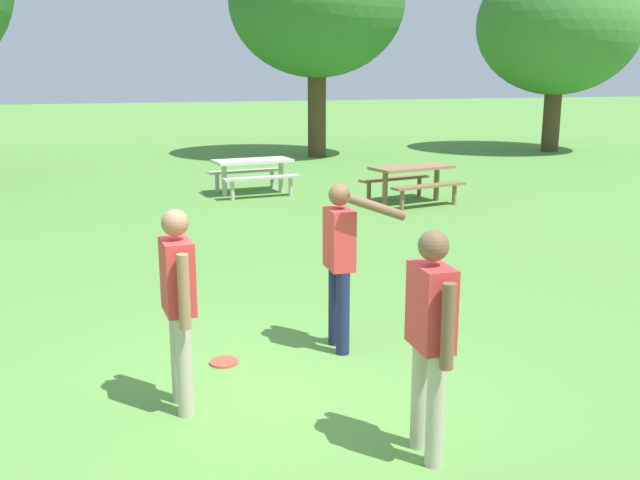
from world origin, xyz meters
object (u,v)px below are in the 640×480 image
Objects in this scene: person_thrower at (341,254)px; frisbee at (224,362)px; picnic_table_far at (253,169)px; person_catcher at (430,330)px; picnic_table_near at (412,176)px; tree_slender_mid at (317,2)px; tree_back_left at (558,25)px; person_bystander at (178,297)px.

person_thrower reaches higher than frisbee.
person_catcher is at bearing -96.80° from picnic_table_far.
person_catcher is at bearing -92.71° from person_thrower.
picnic_table_far is (2.40, 9.20, 0.55)m from frisbee.
picnic_table_near is 9.52m from tree_slender_mid.
frisbee is (-1.15, -0.01, -0.95)m from person_thrower.
tree_back_left is at bearing 46.21° from frisbee.
tree_back_left reaches higher than frisbee.
picnic_table_near is 1.07× the size of picnic_table_far.
person_catcher is 21.38m from tree_back_left.
person_catcher is 6.13× the size of frisbee.
picnic_table_near is (4.20, 9.15, -0.38)m from person_catcher.
picnic_table_near is at bearing -139.28° from tree_back_left.
picnic_table_near is 3.56m from picnic_table_far.
frisbee is at bearing 58.80° from person_bystander.
person_catcher is 2.51m from frisbee.
tree_back_left is at bearing 40.72° from picnic_table_near.
picnic_table_near is at bearing 59.89° from person_thrower.
person_bystander is 21.41m from tree_back_left.
person_thrower is 2.09m from person_catcher.
picnic_table_near is at bearing -94.73° from tree_slender_mid.
tree_slender_mid is (3.56, 6.41, 4.18)m from picnic_table_far.
frisbee is at bearing -179.49° from person_thrower.
picnic_table_far reaches higher than frisbee.
person_catcher is 1.00× the size of person_bystander.
person_thrower is 1.00× the size of person_catcher.
tree_back_left reaches higher than picnic_table_near.
person_bystander is (-1.54, 1.28, 0.00)m from person_catcher.
tree_slender_mid reaches higher than picnic_table_far.
person_thrower is 9.29m from picnic_table_far.
picnic_table_far is 0.29× the size of tree_back_left.
tree_slender_mid is (6.44, 16.40, 3.80)m from person_bystander.
tree_back_left reaches higher than picnic_table_far.
picnic_table_far is 0.26× the size of tree_slender_mid.
tree_back_left is (14.02, 14.62, 4.13)m from frisbee.
person_thrower is 8.18m from picnic_table_near.
person_bystander is 0.84× the size of picnic_table_near.
person_thrower is at bearing -131.36° from tree_back_left.
picnic_table_far is (1.25, 9.19, -0.40)m from person_thrower.
person_thrower and person_catcher have the same top height.
frisbee is 9.53m from picnic_table_far.
person_thrower is 16.76m from tree_slender_mid.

